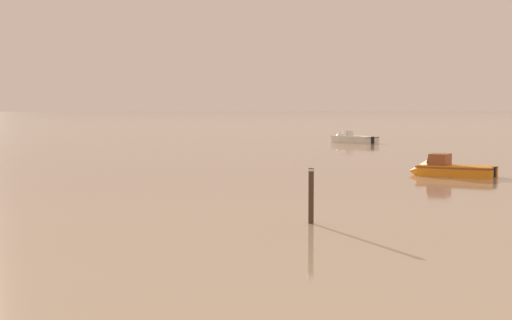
% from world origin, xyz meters
% --- Properties ---
extents(motorboat_moored_0, '(4.87, 4.12, 1.82)m').
position_xyz_m(motorboat_moored_0, '(27.67, 23.02, 0.28)').
color(motorboat_moored_0, orange).
rests_on(motorboat_moored_0, ground).
extents(motorboat_moored_4, '(4.79, 5.86, 1.96)m').
position_xyz_m(motorboat_moored_4, '(30.71, 61.70, 0.27)').
color(motorboat_moored_4, white).
rests_on(motorboat_moored_4, ground).
extents(mooring_post_near, '(0.22, 0.22, 2.06)m').
position_xyz_m(mooring_post_near, '(17.31, 5.94, 0.88)').
color(mooring_post_near, '#3F3323').
rests_on(mooring_post_near, ground).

